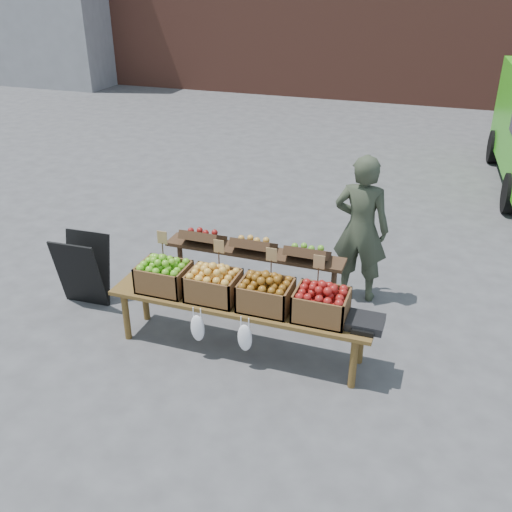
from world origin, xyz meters
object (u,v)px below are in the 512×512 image
at_px(vendor, 361,229).
at_px(display_bench, 240,326).
at_px(chalkboard_sign, 83,270).
at_px(crate_red_apples, 266,295).
at_px(crate_russet_pears, 213,286).
at_px(back_table, 254,273).
at_px(crate_green_apples, 321,305).
at_px(weighing_scale, 365,322).
at_px(crate_golden_apples, 164,277).

height_order(vendor, display_bench, vendor).
distance_m(chalkboard_sign, crate_red_apples, 2.35).
distance_m(vendor, chalkboard_sign, 3.23).
bearing_deg(crate_russet_pears, crate_red_apples, 0.00).
height_order(back_table, crate_russet_pears, back_table).
relative_size(vendor, display_bench, 0.65).
relative_size(chalkboard_sign, crate_green_apples, 1.71).
bearing_deg(vendor, chalkboard_sign, 25.19).
height_order(vendor, crate_red_apples, vendor).
relative_size(vendor, crate_green_apples, 3.51).
distance_m(chalkboard_sign, weighing_scale, 3.31).
distance_m(crate_red_apples, weighing_scale, 0.98).
relative_size(back_table, crate_green_apples, 4.20).
height_order(crate_russet_pears, weighing_scale, crate_russet_pears).
relative_size(crate_golden_apples, crate_russet_pears, 1.00).
xyz_separation_m(crate_russet_pears, crate_green_apples, (1.10, 0.00, 0.00)).
distance_m(crate_golden_apples, crate_russet_pears, 0.55).
height_order(chalkboard_sign, crate_russet_pears, chalkboard_sign).
distance_m(chalkboard_sign, crate_green_apples, 2.89).
relative_size(crate_golden_apples, crate_green_apples, 1.00).
relative_size(crate_golden_apples, crate_red_apples, 1.00).
bearing_deg(chalkboard_sign, display_bench, -10.38).
bearing_deg(crate_golden_apples, chalkboard_sign, 166.64).
xyz_separation_m(display_bench, crate_green_apples, (0.82, 0.00, 0.42)).
bearing_deg(crate_golden_apples, crate_red_apples, 0.00).
relative_size(vendor, crate_red_apples, 3.51).
relative_size(vendor, chalkboard_sign, 2.06).
relative_size(chalkboard_sign, back_table, 0.41).
xyz_separation_m(back_table, weighing_scale, (1.35, -0.72, 0.09)).
bearing_deg(crate_russet_pears, crate_green_apples, 0.00).
distance_m(back_table, crate_golden_apples, 1.04).
distance_m(vendor, crate_golden_apples, 2.30).
distance_m(display_bench, weighing_scale, 1.29).
height_order(vendor, crate_green_apples, vendor).
bearing_deg(back_table, crate_green_apples, -37.80).
height_order(chalkboard_sign, crate_golden_apples, chalkboard_sign).
xyz_separation_m(crate_golden_apples, crate_red_apples, (1.10, 0.00, 0.00)).
distance_m(vendor, weighing_scale, 1.55).
relative_size(back_table, weighing_scale, 6.18).
bearing_deg(back_table, crate_golden_apples, -135.07).
bearing_deg(weighing_scale, crate_green_apples, 180.00).
bearing_deg(crate_red_apples, chalkboard_sign, 172.90).
xyz_separation_m(back_table, crate_golden_apples, (-0.72, -0.72, 0.19)).
xyz_separation_m(chalkboard_sign, crate_red_apples, (2.31, -0.29, 0.28)).
relative_size(vendor, crate_russet_pears, 3.51).
bearing_deg(chalkboard_sign, crate_russet_pears, -11.62).
relative_size(vendor, weighing_scale, 5.16).
xyz_separation_m(chalkboard_sign, crate_golden_apples, (1.21, -0.29, 0.28)).
bearing_deg(chalkboard_sign, crate_red_apples, -9.43).
xyz_separation_m(chalkboard_sign, weighing_scale, (3.29, -0.29, 0.18)).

